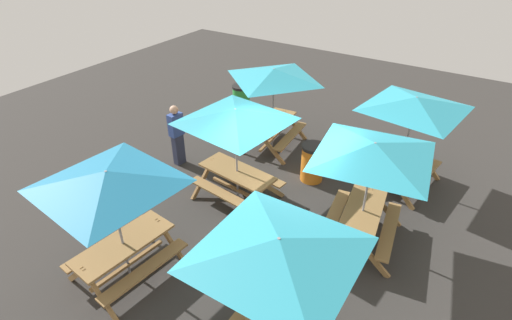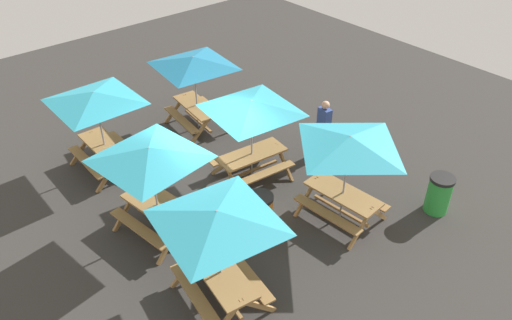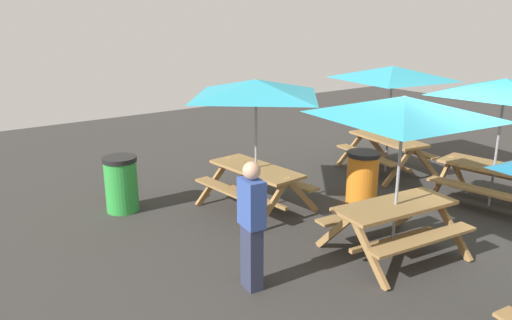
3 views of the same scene
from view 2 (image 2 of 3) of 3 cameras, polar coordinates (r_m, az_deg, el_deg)
ground_plane at (r=12.66m, az=-5.08°, el=-3.88°), size 24.00×24.00×0.00m
picnic_table_0 at (r=10.90m, az=10.57°, el=1.33°), size 2.17×2.17×2.34m
picnic_table_1 at (r=10.59m, az=-11.97°, el=0.00°), size 2.80×2.80×2.34m
picnic_table_2 at (r=8.86m, az=-4.40°, el=-7.32°), size 2.80×2.80×2.34m
picnic_table_3 at (r=13.05m, az=-17.85°, el=6.23°), size 2.83×2.83×2.34m
picnic_table_4 at (r=14.42m, az=-7.10°, el=10.51°), size 2.81×2.81×2.34m
picnic_table_5 at (r=12.06m, az=-0.52°, el=5.55°), size 2.81×2.81×2.34m
trash_bin_green at (r=12.60m, az=20.17°, el=-3.66°), size 0.59×0.59×0.98m
trash_bin_orange at (r=11.32m, az=0.51°, el=-6.05°), size 0.59×0.59×0.98m
person_standing at (r=13.69m, az=7.73°, el=3.77°), size 0.38×0.26×1.67m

